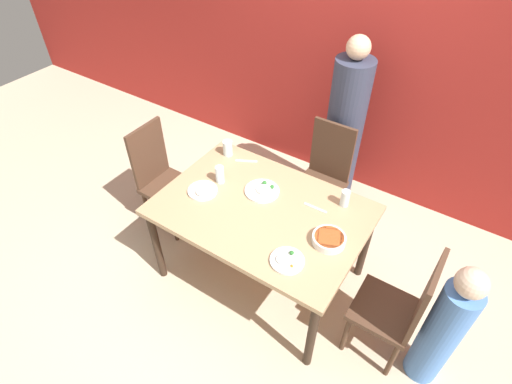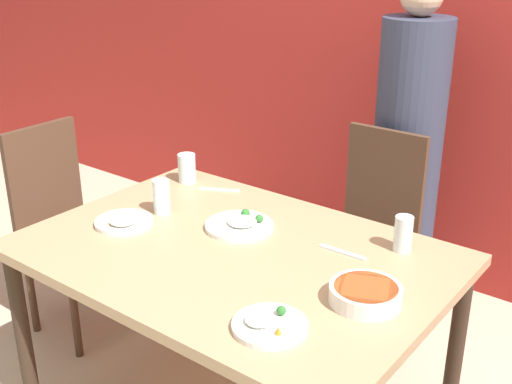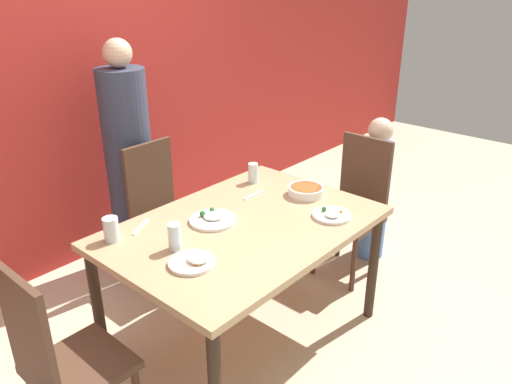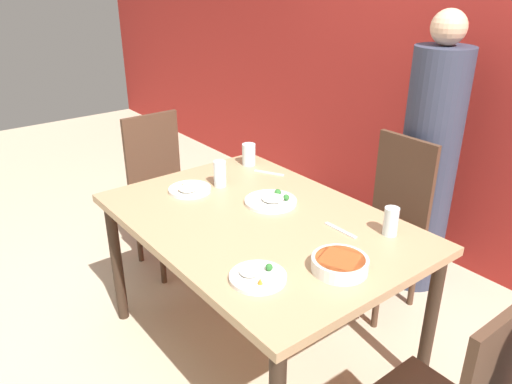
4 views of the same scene
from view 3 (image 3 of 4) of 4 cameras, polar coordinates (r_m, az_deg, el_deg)
name	(u,v)px [view 3 (image 3 of 4)]	position (r m, az deg, el deg)	size (l,w,h in m)	color
ground_plane	(245,336)	(3.18, -1.26, -16.14)	(10.00, 10.00, 0.00)	beige
wall_back	(75,81)	(3.79, -20.02, 11.88)	(10.00, 0.06, 2.70)	#A82823
dining_table	(244,236)	(2.79, -1.38, -5.07)	(1.49, 1.04, 0.78)	tan
chair_adult_spot	(162,212)	(3.50, -10.72, -2.31)	(0.40, 0.40, 1.00)	#4C3323
chair_child_spot	(355,205)	(3.62, 11.25, -1.42)	(0.40, 0.40, 1.00)	#4C3323
chair_empty_left	(61,360)	(2.40, -21.40, -17.44)	(0.40, 0.40, 1.00)	#4C3323
person_adult	(130,168)	(3.65, -14.20, 2.66)	(0.33, 0.33, 1.66)	#33384C
person_child	(374,193)	(3.84, 13.34, -0.13)	(0.22, 0.22, 1.10)	#5184D1
bowl_curry	(306,191)	(3.10, 5.74, 0.15)	(0.22, 0.22, 0.06)	white
plate_rice_adult	(332,215)	(2.85, 8.65, -2.63)	(0.22, 0.22, 0.05)	white
plate_rice_child	(213,219)	(2.78, -4.99, -3.08)	(0.26, 0.26, 0.05)	white
plate_noodles	(193,262)	(2.40, -7.18, -7.90)	(0.22, 0.22, 0.05)	white
glass_water_tall	(111,229)	(2.66, -16.23, -4.12)	(0.08, 0.08, 0.13)	silver
glass_water_short	(253,173)	(3.26, -0.33, 2.19)	(0.06, 0.06, 0.13)	silver
glass_water_center	(175,237)	(2.51, -9.28, -5.08)	(0.07, 0.07, 0.14)	silver
fork_steel	(254,195)	(3.09, -0.25, -0.34)	(0.18, 0.02, 0.01)	silver
spoon_steel	(140,227)	(2.78, -13.06, -3.92)	(0.17, 0.10, 0.01)	silver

